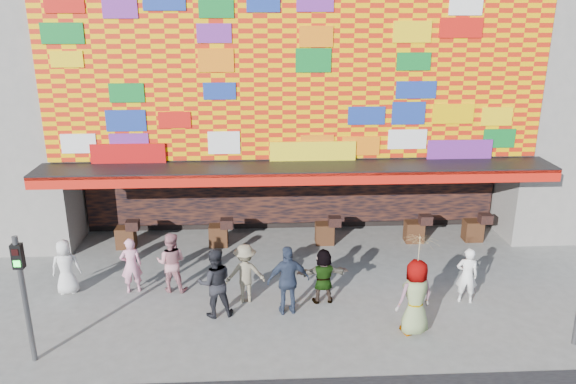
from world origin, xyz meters
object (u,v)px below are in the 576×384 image
object	(u,v)px
ped_a	(66,267)
ped_h	(467,275)
signal_left	(23,286)
ped_e	(288,280)
parasol	(419,253)
ped_c	(215,283)
ped_f	(323,276)
ped_i	(171,262)
ped_g	(415,297)
ped_d	(245,273)
ped_b	(131,265)

from	to	relation	value
ped_a	ped_h	distance (m)	10.78
ped_a	ped_h	world-z (taller)	ped_a
signal_left	ped_a	size ratio (longest dim) A/B	1.93
ped_e	parasol	size ratio (longest dim) A/B	1.04
ped_e	ped_c	bearing A→B (deg)	-8.19
signal_left	ped_e	size ratio (longest dim) A/B	1.62
ped_e	ped_f	xyz separation A→B (m)	(0.95, 0.52, -0.17)
ped_f	ped_h	xyz separation A→B (m)	(3.78, -0.19, 0.02)
ped_f	ped_h	size ratio (longest dim) A/B	0.98
ped_i	parasol	bearing A→B (deg)	165.24
ped_e	ped_f	bearing A→B (deg)	-160.07
ped_a	ped_g	size ratio (longest dim) A/B	0.82
ped_e	ped_h	xyz separation A→B (m)	(4.74, 0.33, -0.15)
signal_left	ped_h	bearing A→B (deg)	11.14
signal_left	ped_d	distance (m)	5.36
ped_d	ped_f	size ratio (longest dim) A/B	1.07
signal_left	ped_d	size ratio (longest dim) A/B	1.85
signal_left	ped_c	distance (m)	4.39
ped_c	ped_f	size ratio (longest dim) A/B	1.22
ped_c	ped_d	xyz separation A→B (m)	(0.74, 0.69, -0.11)
ped_e	ped_f	world-z (taller)	ped_e
ped_f	parasol	world-z (taller)	parasol
ped_h	parasol	world-z (taller)	parasol
ped_d	ped_f	world-z (taller)	ped_d
ped_h	ped_f	bearing A→B (deg)	9.91
ped_c	ped_e	size ratio (longest dim) A/B	0.99
ped_d	ped_a	bearing A→B (deg)	-13.36
ped_c	ped_a	bearing A→B (deg)	-28.08
ped_a	ped_e	xyz separation A→B (m)	(6.00, -1.37, 0.15)
ped_c	ped_f	world-z (taller)	ped_c
ped_a	ped_c	size ratio (longest dim) A/B	0.84
ped_a	ped_d	bearing A→B (deg)	160.93
ped_a	ped_f	distance (m)	7.00
ped_a	ped_e	world-z (taller)	ped_e
signal_left	ped_d	world-z (taller)	signal_left
ped_h	parasol	bearing A→B (deg)	50.97
ped_d	ped_b	bearing A→B (deg)	-17.39
ped_a	ped_g	xyz separation A→B (m)	(8.97, -2.43, 0.17)
signal_left	ped_b	xyz separation A→B (m)	(1.54, 3.09, -1.07)
ped_b	ped_f	size ratio (longest dim) A/B	1.05
ped_d	ped_g	distance (m)	4.44
ped_b	ped_h	world-z (taller)	ped_b
ped_e	parasol	distance (m)	3.37
ped_c	parasol	xyz separation A→B (m)	(4.83, -1.04, 1.19)
ped_f	ped_g	bearing A→B (deg)	137.64
ped_b	ped_h	bearing A→B (deg)	158.78
ped_f	parasol	size ratio (longest dim) A/B	0.85
ped_g	parasol	distance (m)	1.16
ped_b	ped_c	world-z (taller)	ped_c
ped_b	ped_f	distance (m)	5.25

